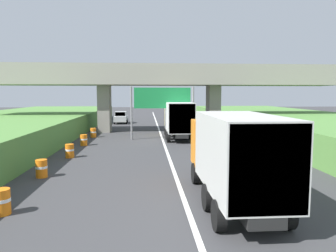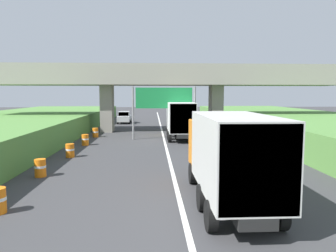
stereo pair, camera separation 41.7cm
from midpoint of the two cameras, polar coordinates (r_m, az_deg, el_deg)
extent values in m
cube|color=white|center=(29.00, -1.46, -2.40)|extent=(0.20, 89.13, 0.01)
cube|color=gray|center=(34.87, -1.93, 8.43)|extent=(40.00, 4.80, 1.10)
cube|color=gray|center=(32.73, -1.80, 10.53)|extent=(40.00, 0.36, 1.10)
cube|color=gray|center=(37.15, -2.06, 9.96)|extent=(40.00, 0.36, 1.10)
cube|color=gray|center=(35.19, -11.95, 3.16)|extent=(1.30, 2.20, 5.19)
cube|color=gray|center=(35.62, 8.00, 3.26)|extent=(1.30, 2.20, 5.19)
cylinder|color=slate|center=(28.55, -7.18, 2.36)|extent=(0.18, 0.18, 4.89)
cylinder|color=slate|center=(28.80, 4.22, 2.41)|extent=(0.18, 0.18, 4.89)
cube|color=#167238|center=(28.49, -1.46, 5.20)|extent=(5.20, 0.12, 1.90)
cube|color=white|center=(28.47, -1.46, 5.20)|extent=(4.89, 0.01, 1.67)
cube|color=black|center=(29.40, 1.41, -0.99)|extent=(1.10, 7.30, 0.36)
cube|color=gold|center=(31.86, 0.98, 1.76)|extent=(2.10, 2.10, 2.10)
cube|color=#2D3842|center=(32.86, 0.83, 2.40)|extent=(1.89, 0.06, 0.90)
cube|color=silver|center=(28.22, 1.62, 1.74)|extent=(2.30, 5.20, 2.60)
cube|color=#A8A8A4|center=(25.66, 2.18, 1.33)|extent=(2.21, 0.04, 2.50)
cylinder|color=black|center=(31.92, -0.76, -0.78)|extent=(0.30, 0.96, 0.96)
cylinder|color=black|center=(32.09, 2.70, -0.75)|extent=(0.30, 0.96, 0.96)
cylinder|color=black|center=(26.89, -0.37, -2.02)|extent=(0.30, 0.96, 0.96)
cylinder|color=black|center=(27.10, 4.16, -1.97)|extent=(0.30, 0.96, 0.96)
cylinder|color=black|center=(28.56, -0.58, -1.56)|extent=(0.30, 0.96, 0.96)
cylinder|color=black|center=(28.76, 3.68, -1.52)|extent=(0.30, 0.96, 0.96)
cube|color=black|center=(12.33, 10.60, -10.68)|extent=(1.10, 7.30, 0.36)
cube|color=orange|center=(14.53, 8.12, -3.15)|extent=(2.10, 2.10, 2.10)
cube|color=#2D3842|center=(15.48, 7.34, -1.47)|extent=(1.89, 0.06, 0.90)
cube|color=#B7B7B2|center=(11.00, 12.12, -4.79)|extent=(2.30, 5.20, 2.60)
cube|color=gray|center=(8.60, 16.91, -7.88)|extent=(2.21, 0.04, 2.50)
cylinder|color=black|center=(14.65, 4.28, -8.68)|extent=(0.30, 0.96, 0.96)
cylinder|color=black|center=(15.04, 11.69, -8.39)|extent=(0.30, 0.96, 0.96)
cylinder|color=black|center=(9.87, 8.07, -16.01)|extent=(0.30, 0.96, 0.96)
cylinder|color=black|center=(10.50, 19.98, -14.94)|extent=(0.30, 0.96, 0.96)
cylinder|color=black|center=(11.42, 6.27, -12.91)|extent=(0.30, 0.96, 0.96)
cylinder|color=black|center=(11.97, 16.63, -12.23)|extent=(0.30, 0.96, 0.96)
cube|color=#B2B5B7|center=(45.39, -8.93, 1.39)|extent=(1.76, 4.10, 0.76)
cube|color=#B2B5B7|center=(45.19, -8.96, 2.26)|extent=(1.56, 1.90, 0.64)
cube|color=#2D3842|center=(44.27, -9.06, 2.18)|extent=(1.44, 0.06, 0.54)
cylinder|color=black|center=(46.75, -9.79, 1.03)|extent=(0.22, 0.64, 0.64)
cylinder|color=black|center=(46.62, -7.79, 1.05)|extent=(0.22, 0.64, 0.64)
cylinder|color=black|center=(44.23, -10.12, 0.76)|extent=(0.22, 0.64, 0.64)
cylinder|color=black|center=(44.09, -8.00, 0.78)|extent=(0.22, 0.64, 0.64)
cylinder|color=orange|center=(12.48, -29.18, -12.13)|extent=(0.56, 0.56, 0.90)
cylinder|color=white|center=(12.46, -29.19, -11.81)|extent=(0.57, 0.57, 0.12)
cylinder|color=orange|center=(16.94, -22.96, -7.24)|extent=(0.56, 0.56, 0.90)
cylinder|color=white|center=(16.92, -22.97, -7.00)|extent=(0.57, 0.57, 0.12)
cylinder|color=orange|center=(21.46, -18.22, -4.39)|extent=(0.56, 0.56, 0.90)
cylinder|color=white|center=(21.45, -18.22, -4.20)|extent=(0.57, 0.57, 0.12)
cylinder|color=orange|center=(26.16, -15.71, -2.52)|extent=(0.56, 0.56, 0.90)
cylinder|color=white|center=(26.15, -15.72, -2.36)|extent=(0.57, 0.57, 0.12)
cylinder|color=orange|center=(30.91, -13.99, -1.22)|extent=(0.56, 0.56, 0.90)
cylinder|color=white|center=(30.90, -14.00, -1.09)|extent=(0.57, 0.57, 0.12)
camera|label=1|loc=(0.21, -90.57, -0.06)|focal=33.04mm
camera|label=2|loc=(0.21, 89.43, 0.06)|focal=33.04mm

